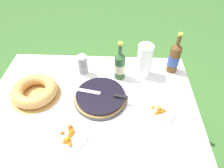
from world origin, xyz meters
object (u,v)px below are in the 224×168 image
at_px(serving_knife, 105,94).
at_px(paper_towel_roll, 144,61).
at_px(bundt_cake, 35,91).
at_px(berry_tart, 100,97).
at_px(snack_plate_left, 70,136).
at_px(cider_bottle_green, 120,65).
at_px(snack_plate_near, 160,111).
at_px(cider_bottle_amber, 174,58).
at_px(cup_stack, 83,65).

height_order(serving_knife, paper_towel_roll, paper_towel_roll).
height_order(serving_knife, bundt_cake, bundt_cake).
bearing_deg(berry_tart, snack_plate_left, -117.02).
bearing_deg(cider_bottle_green, snack_plate_near, -50.45).
bearing_deg(cider_bottle_amber, serving_knife, -146.24).
distance_m(cider_bottle_amber, paper_towel_roll, 0.23).
bearing_deg(paper_towel_roll, snack_plate_near, -76.52).
distance_m(bundt_cake, cider_bottle_green, 0.62).
xyz_separation_m(berry_tart, snack_plate_left, (-0.15, -0.30, -0.02)).
xyz_separation_m(serving_knife, snack_plate_left, (-0.18, -0.29, -0.05)).
bearing_deg(bundt_cake, berry_tart, -2.57).
bearing_deg(cider_bottle_green, serving_knife, -111.33).
relative_size(cup_stack, snack_plate_near, 0.84).
relative_size(cup_stack, cider_bottle_green, 0.53).
distance_m(berry_tart, cup_stack, 0.31).
bearing_deg(cider_bottle_amber, bundt_cake, -162.55).
bearing_deg(bundt_cake, snack_plate_near, -7.28).
relative_size(bundt_cake, snack_plate_left, 1.65).
xyz_separation_m(snack_plate_near, paper_towel_roll, (-0.09, 0.36, 0.12)).
relative_size(cider_bottle_amber, snack_plate_left, 1.60).
bearing_deg(berry_tart, snack_plate_near, -12.64).
height_order(cider_bottle_amber, snack_plate_left, cider_bottle_amber).
bearing_deg(serving_knife, paper_towel_roll, -123.30).
xyz_separation_m(snack_plate_left, paper_towel_roll, (0.45, 0.57, 0.12)).
relative_size(cider_bottle_amber, paper_towel_roll, 1.26).
height_order(cider_bottle_amber, snack_plate_near, cider_bottle_amber).
relative_size(berry_tart, cider_bottle_amber, 1.08).
xyz_separation_m(berry_tart, cider_bottle_amber, (0.53, 0.33, 0.10)).
bearing_deg(cider_bottle_green, cup_stack, 174.15).
bearing_deg(bundt_cake, cup_stack, 39.11).
xyz_separation_m(bundt_cake, cider_bottle_amber, (0.98, 0.31, 0.08)).
relative_size(bundt_cake, snack_plate_near, 1.74).
relative_size(bundt_cake, cider_bottle_amber, 1.03).
xyz_separation_m(cider_bottle_amber, snack_plate_near, (-0.14, -0.42, -0.11)).
distance_m(bundt_cake, paper_towel_roll, 0.80).
relative_size(serving_knife, cider_bottle_green, 1.22).
relative_size(cider_bottle_green, snack_plate_left, 1.48).
bearing_deg(snack_plate_left, snack_plate_near, 21.14).
distance_m(berry_tart, bundt_cake, 0.45).
height_order(snack_plate_near, paper_towel_roll, paper_towel_roll).
xyz_separation_m(berry_tart, cup_stack, (-0.15, 0.26, 0.05)).
bearing_deg(cider_bottle_green, snack_plate_left, -117.27).
height_order(cider_bottle_green, snack_plate_near, cider_bottle_green).
xyz_separation_m(serving_knife, cider_bottle_amber, (0.50, 0.33, 0.06)).
bearing_deg(snack_plate_left, cider_bottle_amber, 42.58).
distance_m(serving_knife, paper_towel_roll, 0.40).
bearing_deg(snack_plate_left, serving_knife, 58.25).
height_order(serving_knife, cider_bottle_green, cider_bottle_green).
relative_size(berry_tart, paper_towel_roll, 1.37).
distance_m(cider_bottle_green, cider_bottle_amber, 0.42).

